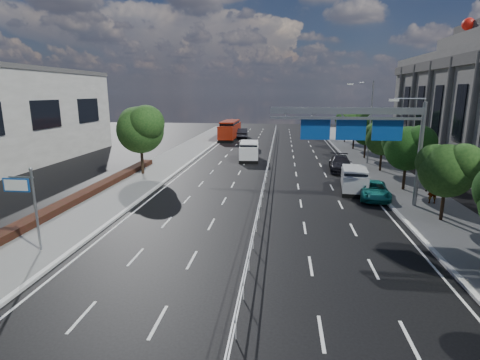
{
  "coord_description": "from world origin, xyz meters",
  "views": [
    {
      "loc": [
        1.34,
        -16.16,
        7.81
      ],
      "look_at": [
        -1.24,
        6.71,
        2.4
      ],
      "focal_mm": 28.0,
      "sensor_mm": 36.0,
      "label": 1
    }
  ],
  "objects_px": {
    "silver_minivan": "(354,180)",
    "parked_car_teal": "(374,190)",
    "red_bus": "(230,130)",
    "pedestrian_a": "(433,190)",
    "white_minivan": "(249,151)",
    "pedestrian_b": "(429,181)",
    "parked_car_dark": "(340,163)",
    "near_car_dark": "(242,133)",
    "overhead_gantry": "(363,126)",
    "near_car_silver": "(252,146)",
    "toilet_sign": "(25,195)"
  },
  "relations": [
    {
      "from": "toilet_sign",
      "to": "overhead_gantry",
      "type": "height_order",
      "value": "overhead_gantry"
    },
    {
      "from": "red_bus",
      "to": "parked_car_dark",
      "type": "relative_size",
      "value": 2.01
    },
    {
      "from": "silver_minivan",
      "to": "parked_car_dark",
      "type": "height_order",
      "value": "silver_minivan"
    },
    {
      "from": "toilet_sign",
      "to": "near_car_silver",
      "type": "relative_size",
      "value": 1.11
    },
    {
      "from": "toilet_sign",
      "to": "silver_minivan",
      "type": "distance_m",
      "value": 23.01
    },
    {
      "from": "parked_car_teal",
      "to": "parked_car_dark",
      "type": "distance_m",
      "value": 10.13
    },
    {
      "from": "red_bus",
      "to": "pedestrian_a",
      "type": "height_order",
      "value": "red_bus"
    },
    {
      "from": "white_minivan",
      "to": "silver_minivan",
      "type": "xyz_separation_m",
      "value": [
        9.66,
        -13.17,
        -0.14
      ]
    },
    {
      "from": "overhead_gantry",
      "to": "parked_car_dark",
      "type": "distance_m",
      "value": 12.98
    },
    {
      "from": "pedestrian_a",
      "to": "pedestrian_b",
      "type": "xyz_separation_m",
      "value": [
        0.97,
        3.39,
        -0.12
      ]
    },
    {
      "from": "red_bus",
      "to": "parked_car_dark",
      "type": "xyz_separation_m",
      "value": [
        14.79,
        -24.77,
        -0.87
      ]
    },
    {
      "from": "white_minivan",
      "to": "pedestrian_b",
      "type": "xyz_separation_m",
      "value": [
        15.44,
        -13.13,
        -0.12
      ]
    },
    {
      "from": "red_bus",
      "to": "silver_minivan",
      "type": "distance_m",
      "value": 36.0
    },
    {
      "from": "red_bus",
      "to": "toilet_sign",
      "type": "bearing_deg",
      "value": -93.39
    },
    {
      "from": "near_car_silver",
      "to": "near_car_dark",
      "type": "xyz_separation_m",
      "value": [
        -2.92,
        14.15,
        0.19
      ]
    },
    {
      "from": "white_minivan",
      "to": "red_bus",
      "type": "height_order",
      "value": "red_bus"
    },
    {
      "from": "red_bus",
      "to": "silver_minivan",
      "type": "bearing_deg",
      "value": -65.08
    },
    {
      "from": "white_minivan",
      "to": "parked_car_dark",
      "type": "distance_m",
      "value": 11.01
    },
    {
      "from": "toilet_sign",
      "to": "overhead_gantry",
      "type": "bearing_deg",
      "value": 29.6
    },
    {
      "from": "silver_minivan",
      "to": "pedestrian_a",
      "type": "xyz_separation_m",
      "value": [
        4.8,
        -3.35,
        0.15
      ]
    },
    {
      "from": "white_minivan",
      "to": "pedestrian_b",
      "type": "relative_size",
      "value": 3.15
    },
    {
      "from": "white_minivan",
      "to": "near_car_dark",
      "type": "height_order",
      "value": "white_minivan"
    },
    {
      "from": "toilet_sign",
      "to": "white_minivan",
      "type": "xyz_separation_m",
      "value": [
        8.48,
        27.17,
        -1.87
      ]
    },
    {
      "from": "toilet_sign",
      "to": "near_car_dark",
      "type": "bearing_deg",
      "value": 83.78
    },
    {
      "from": "red_bus",
      "to": "pedestrian_a",
      "type": "xyz_separation_m",
      "value": [
        19.49,
        -36.21,
        -0.55
      ]
    },
    {
      "from": "near_car_dark",
      "to": "parked_car_teal",
      "type": "relative_size",
      "value": 1.14
    },
    {
      "from": "red_bus",
      "to": "near_car_dark",
      "type": "height_order",
      "value": "red_bus"
    },
    {
      "from": "toilet_sign",
      "to": "near_car_dark",
      "type": "xyz_separation_m",
      "value": [
        5.32,
        48.81,
        -2.09
      ]
    },
    {
      "from": "pedestrian_b",
      "to": "pedestrian_a",
      "type": "bearing_deg",
      "value": 115.4
    },
    {
      "from": "red_bus",
      "to": "near_car_dark",
      "type": "xyz_separation_m",
      "value": [
        1.87,
        1.95,
        -0.77
      ]
    },
    {
      "from": "overhead_gantry",
      "to": "pedestrian_a",
      "type": "bearing_deg",
      "value": 6.45
    },
    {
      "from": "overhead_gantry",
      "to": "parked_car_teal",
      "type": "xyz_separation_m",
      "value": [
        1.56,
        1.95,
        -4.97
      ]
    },
    {
      "from": "parked_car_teal",
      "to": "parked_car_dark",
      "type": "relative_size",
      "value": 0.87
    },
    {
      "from": "near_car_silver",
      "to": "overhead_gantry",
      "type": "bearing_deg",
      "value": 112.61
    },
    {
      "from": "overhead_gantry",
      "to": "near_car_dark",
      "type": "xyz_separation_m",
      "value": [
        -12.37,
        38.75,
        -4.75
      ]
    },
    {
      "from": "overhead_gantry",
      "to": "parked_car_dark",
      "type": "bearing_deg",
      "value": 87.4
    },
    {
      "from": "red_bus",
      "to": "pedestrian_a",
      "type": "relative_size",
      "value": 5.59
    },
    {
      "from": "white_minivan",
      "to": "red_bus",
      "type": "xyz_separation_m",
      "value": [
        -5.03,
        19.69,
        0.56
      ]
    },
    {
      "from": "pedestrian_b",
      "to": "parked_car_teal",
      "type": "bearing_deg",
      "value": 65.01
    },
    {
      "from": "pedestrian_b",
      "to": "parked_car_dark",
      "type": "bearing_deg",
      "value": -13.34
    },
    {
      "from": "red_bus",
      "to": "pedestrian_b",
      "type": "distance_m",
      "value": 38.68
    },
    {
      "from": "near_car_dark",
      "to": "pedestrian_b",
      "type": "xyz_separation_m",
      "value": [
        18.6,
        -34.77,
        0.1
      ]
    },
    {
      "from": "overhead_gantry",
      "to": "parked_car_dark",
      "type": "xyz_separation_m",
      "value": [
        0.55,
        12.03,
        -4.85
      ]
    },
    {
      "from": "pedestrian_b",
      "to": "near_car_silver",
      "type": "bearing_deg",
      "value": -11.32
    },
    {
      "from": "white_minivan",
      "to": "parked_car_dark",
      "type": "height_order",
      "value": "white_minivan"
    },
    {
      "from": "parked_car_dark",
      "to": "overhead_gantry",
      "type": "bearing_deg",
      "value": -88.14
    },
    {
      "from": "silver_minivan",
      "to": "parked_car_teal",
      "type": "relative_size",
      "value": 1.04
    },
    {
      "from": "parked_car_dark",
      "to": "toilet_sign",
      "type": "bearing_deg",
      "value": -125.1
    },
    {
      "from": "red_bus",
      "to": "near_car_silver",
      "type": "relative_size",
      "value": 2.69
    },
    {
      "from": "parked_car_teal",
      "to": "parked_car_dark",
      "type": "xyz_separation_m",
      "value": [
        -1.01,
        10.08,
        0.12
      ]
    }
  ]
}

